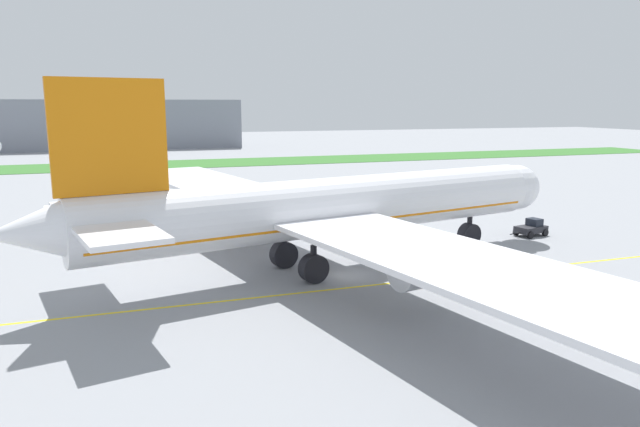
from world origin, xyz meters
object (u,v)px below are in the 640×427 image
Objects in this scene: service_truck_fuel_bowser at (62,212)px; airliner_foreground at (325,209)px; ground_crew_wingwalker_port at (579,298)px; pushback_tug at (532,228)px.

airliner_foreground is at bearing -52.27° from service_truck_fuel_bowser.
airliner_foreground is 54.95× the size of ground_crew_wingwalker_port.
service_truck_fuel_bowser is at bearing 153.52° from pushback_tug.
pushback_tug is 63.43m from service_truck_fuel_bowser.
pushback_tug is at bearing -26.48° from service_truck_fuel_bowser.
service_truck_fuel_bowser reaches higher than pushback_tug.
pushback_tug is 28.19m from ground_crew_wingwalker_port.
service_truck_fuel_bowser is (-42.19, 52.41, 0.49)m from ground_crew_wingwalker_port.
pushback_tug is 1.26× the size of service_truck_fuel_bowser.
ground_crew_wingwalker_port is at bearing -121.13° from pushback_tug.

